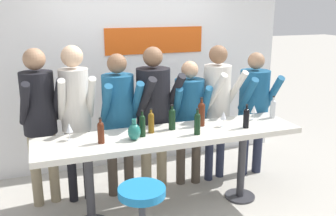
# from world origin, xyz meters

# --- Properties ---
(ground_plane) EXTENTS (40.00, 40.00, 0.00)m
(ground_plane) POSITION_xyz_m (0.00, 0.00, 0.00)
(ground_plane) COLOR #B2ADA3
(back_wall) EXTENTS (4.46, 0.12, 2.59)m
(back_wall) POSITION_xyz_m (0.00, 1.53, 1.30)
(back_wall) COLOR white
(back_wall) RESTS_ON ground_plane
(tasting_table) EXTENTS (2.86, 0.66, 0.93)m
(tasting_table) POSITION_xyz_m (0.00, 0.00, 0.81)
(tasting_table) COLOR silver
(tasting_table) RESTS_ON ground_plane
(bar_stool) EXTENTS (0.42, 0.42, 0.77)m
(bar_stool) POSITION_xyz_m (-0.56, -0.81, 0.52)
(bar_stool) COLOR #333338
(bar_stool) RESTS_ON ground_plane
(person_far_left) EXTENTS (0.50, 0.61, 1.81)m
(person_far_left) POSITION_xyz_m (-1.30, 0.64, 1.13)
(person_far_left) COLOR gray
(person_far_left) RESTS_ON ground_plane
(person_left) EXTENTS (0.39, 0.54, 1.83)m
(person_left) POSITION_xyz_m (-0.92, 0.59, 1.15)
(person_left) COLOR black
(person_left) RESTS_ON ground_plane
(person_center_left) EXTENTS (0.45, 0.55, 1.72)m
(person_center_left) POSITION_xyz_m (-0.43, 0.57, 1.06)
(person_center_left) COLOR #473D33
(person_center_left) RESTS_ON ground_plane
(person_center) EXTENTS (0.55, 0.65, 1.78)m
(person_center) POSITION_xyz_m (-0.02, 0.55, 1.10)
(person_center) COLOR gray
(person_center) RESTS_ON ground_plane
(person_center_right) EXTENTS (0.50, 0.58, 1.59)m
(person_center_right) POSITION_xyz_m (0.44, 0.56, 0.98)
(person_center_right) COLOR #473D33
(person_center_right) RESTS_ON ground_plane
(person_right) EXTENTS (0.48, 0.60, 1.77)m
(person_right) POSITION_xyz_m (0.83, 0.57, 1.11)
(person_right) COLOR #23283D
(person_right) RESTS_ON ground_plane
(person_far_right) EXTENTS (0.47, 0.55, 1.66)m
(person_far_right) POSITION_xyz_m (1.36, 0.55, 1.02)
(person_far_right) COLOR #23283D
(person_far_right) RESTS_ON ground_plane
(wine_bottle_0) EXTENTS (0.07, 0.07, 0.28)m
(wine_bottle_0) POSITION_xyz_m (0.05, 0.11, 1.06)
(wine_bottle_0) COLOR black
(wine_bottle_0) RESTS_ON tasting_table
(wine_bottle_1) EXTENTS (0.07, 0.07, 0.26)m
(wine_bottle_1) POSITION_xyz_m (-0.75, -0.05, 1.05)
(wine_bottle_1) COLOR #4C1E0F
(wine_bottle_1) RESTS_ON tasting_table
(wine_bottle_2) EXTENTS (0.06, 0.06, 0.28)m
(wine_bottle_2) POSITION_xyz_m (-0.32, 0.00, 1.05)
(wine_bottle_2) COLOR black
(wine_bottle_2) RESTS_ON tasting_table
(wine_bottle_3) EXTENTS (0.07, 0.07, 0.27)m
(wine_bottle_3) POSITION_xyz_m (-0.20, 0.08, 1.05)
(wine_bottle_3) COLOR brown
(wine_bottle_3) RESTS_ON tasting_table
(wine_bottle_4) EXTENTS (0.08, 0.08, 0.33)m
(wine_bottle_4) POSITION_xyz_m (0.40, 0.12, 1.08)
(wine_bottle_4) COLOR #4C1E0F
(wine_bottle_4) RESTS_ON tasting_table
(wine_bottle_5) EXTENTS (0.06, 0.06, 0.27)m
(wine_bottle_5) POSITION_xyz_m (1.34, 0.10, 1.05)
(wine_bottle_5) COLOR #B7BCC1
(wine_bottle_5) RESTS_ON tasting_table
(wine_bottle_6) EXTENTS (0.07, 0.07, 0.27)m
(wine_bottle_6) POSITION_xyz_m (0.84, -0.12, 1.05)
(wine_bottle_6) COLOR black
(wine_bottle_6) RESTS_ON tasting_table
(wine_bottle_7) EXTENTS (0.07, 0.07, 0.28)m
(wine_bottle_7) POSITION_xyz_m (0.24, -0.13, 1.06)
(wine_bottle_7) COLOR black
(wine_bottle_7) RESTS_ON tasting_table
(wine_glass_0) EXTENTS (0.07, 0.07, 0.18)m
(wine_glass_0) POSITION_xyz_m (1.09, 0.12, 1.05)
(wine_glass_0) COLOR silver
(wine_glass_0) RESTS_ON tasting_table
(wine_glass_1) EXTENTS (0.07, 0.07, 0.18)m
(wine_glass_1) POSITION_xyz_m (-1.04, 0.14, 1.05)
(wine_glass_1) COLOR silver
(wine_glass_1) RESTS_ON tasting_table
(wine_glass_2) EXTENTS (0.07, 0.07, 0.18)m
(wine_glass_2) POSITION_xyz_m (0.62, 0.01, 1.05)
(wine_glass_2) COLOR silver
(wine_glass_2) RESTS_ON tasting_table
(decorative_vase) EXTENTS (0.13, 0.13, 0.22)m
(decorative_vase) POSITION_xyz_m (-0.42, -0.07, 1.01)
(decorative_vase) COLOR #1E665B
(decorative_vase) RESTS_ON tasting_table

